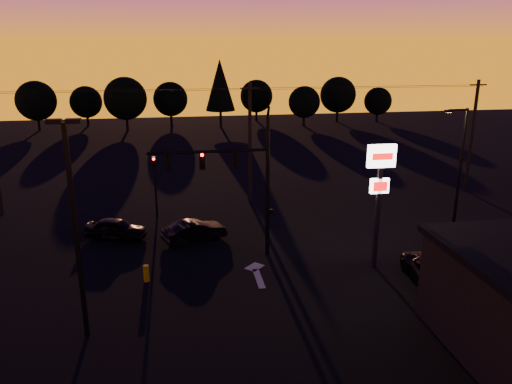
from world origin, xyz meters
The scene contains 23 objects.
ground centered at (0.00, 0.00, 0.00)m, with size 120.00×120.00×0.00m, color black.
lane_arrow centered at (0.50, 1.67, 0.01)m, with size 1.20×3.10×0.01m.
traffic_signal_mast centered at (-0.10, 3.99, 4.94)m, with size 6.79×0.52×8.58m.
secondary_signal centered at (-5.00, 11.49, 2.86)m, with size 0.30×0.31×4.35m.
parking_lot_light centered at (-7.50, -3.00, 5.27)m, with size 1.25×0.30×9.14m.
pylon_sign centered at (7.00, 1.50, 4.91)m, with size 1.50×0.28×6.80m.
streetlight centered at (13.91, 5.50, 4.42)m, with size 1.55×0.35×8.00m.
utility_pole_1 centered at (2.00, 14.00, 4.59)m, with size 1.40×0.26×9.00m.
utility_pole_2 centered at (20.00, 14.00, 4.59)m, with size 1.40×0.26×9.00m.
power_wires centered at (2.00, 14.00, 8.57)m, with size 36.00×1.22×0.07m.
bollard centered at (-5.26, 1.63, 0.44)m, with size 0.29×0.29×0.88m, color #B3A303.
tree_0 centered at (-22.00, 50.00, 4.06)m, with size 5.36×5.36×6.74m.
tree_1 centered at (-16.00, 53.00, 3.43)m, with size 4.54×4.54×5.71m.
tree_2 centered at (-10.00, 48.00, 4.37)m, with size 5.77×5.78×7.26m.
tree_3 centered at (-4.00, 52.00, 3.75)m, with size 4.95×4.95×6.22m.
tree_4 centered at (3.00, 49.00, 5.93)m, with size 4.18×4.18×9.50m.
tree_5 centered at (9.00, 54.00, 3.75)m, with size 4.95×4.95×6.22m.
tree_6 centered at (15.00, 48.00, 3.43)m, with size 4.54×4.54×5.71m.
tree_7 centered at (21.00, 51.00, 4.06)m, with size 5.36×5.36×6.74m.
tree_8 centered at (27.00, 50.00, 3.12)m, with size 4.12×4.12×5.19m.
car_left centered at (-7.42, 7.84, 0.65)m, with size 1.54×3.83×1.31m, color black.
car_mid centered at (-2.57, 6.70, 0.65)m, with size 1.37×3.92×1.29m, color black.
suv_parked centered at (9.14, -1.01, 0.63)m, with size 2.10×4.55×1.26m, color black.
Camera 1 is at (-3.41, -22.25, 11.90)m, focal length 35.00 mm.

